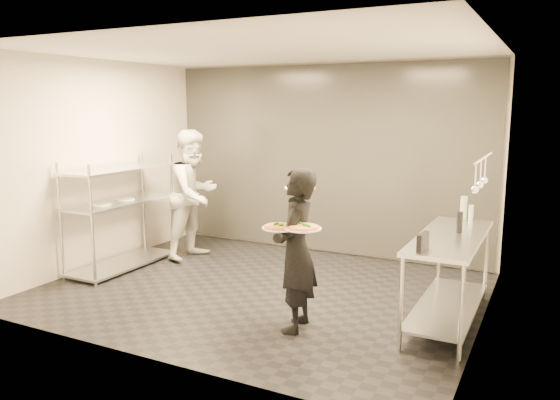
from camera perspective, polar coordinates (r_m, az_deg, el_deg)
The scene contains 13 objects.
room_shell at distance 7.36m, azimuth 2.26°, elevation 3.71°, with size 5.00×4.00×2.80m.
pass_rack at distance 7.68m, azimuth -16.35°, elevation -1.19°, with size 0.60×1.60×1.50m.
prep_counter at distance 5.75m, azimuth 17.28°, elevation -6.37°, with size 0.60×1.80×0.92m.
utensil_rail at distance 5.54m, azimuth 20.29°, elevation 2.59°, with size 0.07×1.20×0.31m.
waiter at distance 5.31m, azimuth 1.73°, elevation -5.27°, with size 0.59×0.38×1.61m, color black.
chef at distance 7.93m, azimuth -8.96°, elevation 0.58°, with size 0.90×0.70×1.85m, color silver.
pizza_plate_near at distance 5.13m, azimuth -0.03°, elevation -2.82°, with size 0.34×0.34×0.05m.
pizza_plate_far at distance 5.02m, azimuth 2.43°, elevation -2.88°, with size 0.34×0.34×0.05m.
salad_plate at distance 5.46m, azimuth 2.08°, elevation 1.45°, with size 0.31×0.31×0.07m.
pos_monitor at distance 4.99m, azimuth 14.71°, elevation -4.25°, with size 0.04×0.22×0.16m, color black.
bottle_green at distance 6.43m, azimuth 18.64°, elevation -0.82°, with size 0.08×0.08×0.27m, color gray.
bottle_clear at distance 6.43m, azimuth 19.32°, elevation -1.27°, with size 0.05×0.05×0.18m, color gray.
bottle_dark at distance 5.78m, azimuth 18.25°, elevation -2.23°, with size 0.06×0.06×0.22m, color black.
Camera 1 is at (3.06, -5.46, 2.19)m, focal length 35.00 mm.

